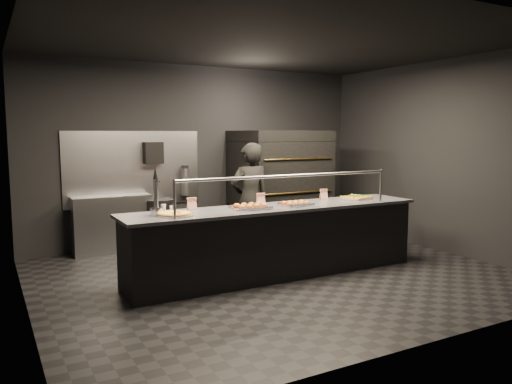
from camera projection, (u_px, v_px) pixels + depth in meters
room at (274, 162)px, 6.45m from camera, size 6.04×6.00×3.00m
service_counter at (277, 241)px, 6.54m from camera, size 4.10×0.78×1.37m
pizza_oven at (279, 185)px, 8.71m from camera, size 1.50×1.23×1.91m
prep_shelf at (113, 224)px, 7.79m from camera, size 1.20×0.35×0.90m
towel_dispenser at (153, 153)px, 8.06m from camera, size 0.30×0.20×0.35m
fire_extinguisher at (185, 181)px, 8.39m from camera, size 0.14×0.14×0.51m
beer_tap at (156, 201)px, 5.74m from camera, size 0.15×0.21×0.57m
round_pizza at (175, 214)px, 5.77m from camera, size 0.45×0.45×0.03m
slider_tray_a at (251, 207)px, 6.25m from camera, size 0.53×0.44×0.07m
slider_tray_b at (296, 204)px, 6.53m from camera, size 0.47×0.41×0.06m
square_pizza at (356, 197)px, 7.23m from camera, size 0.47×0.47×0.05m
condiment_jar at (166, 208)px, 5.98m from camera, size 0.15×0.06×0.10m
tent_cards at (262, 198)px, 6.69m from camera, size 2.15×0.04×0.15m
trash_bin at (160, 224)px, 8.06m from camera, size 0.49×0.49×0.81m
worker at (250, 200)px, 7.51m from camera, size 0.64×0.42×1.72m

